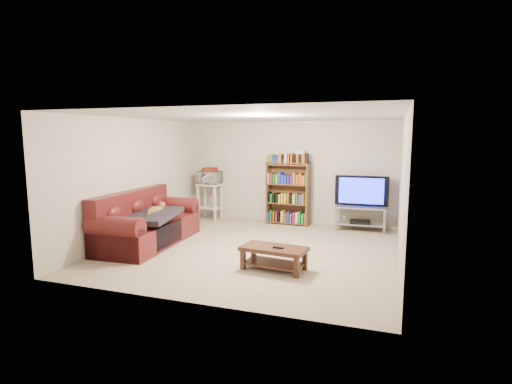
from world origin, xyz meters
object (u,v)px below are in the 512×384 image
at_px(bookshelf, 288,193).
at_px(sofa, 145,226).
at_px(coffee_table, 274,254).
at_px(tv_stand, 360,214).

bearing_deg(bookshelf, sofa, -127.47).
bearing_deg(sofa, bookshelf, 46.62).
bearing_deg(coffee_table, sofa, 173.29).
distance_m(tv_stand, bookshelf, 1.71).
relative_size(sofa, tv_stand, 2.25).
height_order(coffee_table, bookshelf, bookshelf).
height_order(sofa, coffee_table, sofa).
relative_size(coffee_table, bookshelf, 0.72).
height_order(sofa, tv_stand, sofa).
bearing_deg(tv_stand, sofa, -148.85).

